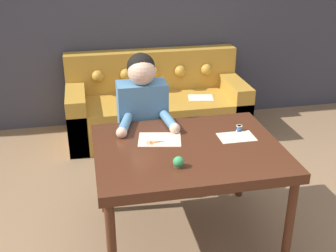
{
  "coord_description": "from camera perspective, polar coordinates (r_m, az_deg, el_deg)",
  "views": [
    {
      "loc": [
        -0.63,
        -2.44,
        2.07
      ],
      "look_at": [
        -0.09,
        0.18,
        0.85
      ],
      "focal_mm": 45.0,
      "sensor_mm": 36.0,
      "label": 1
    }
  ],
  "objects": [
    {
      "name": "ground_plane",
      "position": [
        3.27,
        2.28,
        -14.99
      ],
      "size": [
        16.0,
        16.0,
        0.0
      ],
      "primitive_type": "plane",
      "color": "#846647"
    },
    {
      "name": "wall_back",
      "position": [
        4.87,
        -4.17,
        15.26
      ],
      "size": [
        8.0,
        0.06,
        2.6
      ],
      "color": "#383842",
      "rests_on": "ground_plane"
    },
    {
      "name": "dining_table",
      "position": [
        2.92,
        2.75,
        -4.1
      ],
      "size": [
        1.28,
        1.0,
        0.75
      ],
      "color": "#472314",
      "rests_on": "ground_plane"
    },
    {
      "name": "couch",
      "position": [
        4.75,
        -1.64,
        2.69
      ],
      "size": [
        1.95,
        0.86,
        0.89
      ],
      "color": "#B7842D",
      "rests_on": "ground_plane"
    },
    {
      "name": "person",
      "position": [
        3.44,
        -3.42,
        -0.06
      ],
      "size": [
        0.47,
        0.58,
        1.25
      ],
      "color": "#33281E",
      "rests_on": "ground_plane"
    },
    {
      "name": "pattern_paper_main",
      "position": [
        2.98,
        -1.14,
        -1.84
      ],
      "size": [
        0.34,
        0.28,
        0.0
      ],
      "color": "beige",
      "rests_on": "dining_table"
    },
    {
      "name": "pattern_paper_offcut",
      "position": [
        3.05,
        9.26,
        -1.48
      ],
      "size": [
        0.26,
        0.18,
        0.0
      ],
      "color": "beige",
      "rests_on": "dining_table"
    },
    {
      "name": "scissors",
      "position": [
        2.93,
        -1.55,
        -2.23
      ],
      "size": [
        0.22,
        0.07,
        0.01
      ],
      "color": "silver",
      "rests_on": "dining_table"
    },
    {
      "name": "thread_spool",
      "position": [
        3.14,
        9.6,
        -0.31
      ],
      "size": [
        0.04,
        0.04,
        0.05
      ],
      "color": "#3366B2",
      "rests_on": "dining_table"
    },
    {
      "name": "pin_cushion",
      "position": [
        2.62,
        1.44,
        -4.94
      ],
      "size": [
        0.07,
        0.07,
        0.07
      ],
      "color": "#4C3828",
      "rests_on": "dining_table"
    }
  ]
}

